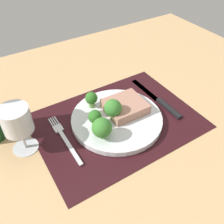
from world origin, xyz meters
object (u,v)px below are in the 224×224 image
object	(u,v)px
steak	(125,106)
plate	(117,119)
wine_glass	(17,123)
fork	(65,139)
knife	(159,100)

from	to	relation	value
steak	plate	bearing A→B (deg)	-161.32
plate	wine_glass	distance (cm)	26.45
plate	steak	size ratio (longest dim) A/B	2.34
plate	fork	distance (cm)	15.45
knife	wine_glass	xyz separation A→B (cm)	(-40.86, 3.80, 8.35)
steak	knife	xyz separation A→B (cm)	(12.39, -0.68, -2.66)
steak	wine_glass	xyz separation A→B (cm)	(-28.47, 3.12, 5.69)
plate	steak	world-z (taller)	steak
fork	knife	bearing A→B (deg)	-0.23
fork	plate	bearing A→B (deg)	-3.88
knife	wine_glass	distance (cm)	41.88
knife	wine_glass	bearing A→B (deg)	176.79
knife	steak	bearing A→B (deg)	178.97
steak	knife	size ratio (longest dim) A/B	0.48
steak	fork	size ratio (longest dim) A/B	0.57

